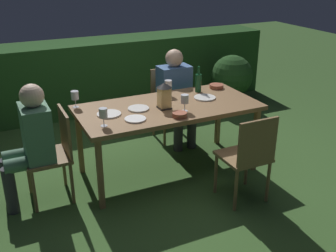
# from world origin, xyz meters

# --- Properties ---
(ground_plane) EXTENTS (16.00, 16.00, 0.00)m
(ground_plane) POSITION_xyz_m (0.00, 0.00, 0.00)
(ground_plane) COLOR #385B28
(dining_table) EXTENTS (1.84, 0.88, 0.75)m
(dining_table) POSITION_xyz_m (0.00, 0.00, 0.70)
(dining_table) COLOR olive
(dining_table) RESTS_ON ground
(chair_head_near) EXTENTS (0.40, 0.42, 0.87)m
(chair_head_near) POSITION_xyz_m (-1.17, 0.00, 0.49)
(chair_head_near) COLOR brown
(chair_head_near) RESTS_ON ground
(person_in_green) EXTENTS (0.48, 0.38, 1.15)m
(person_in_green) POSITION_xyz_m (-1.36, 0.00, 0.64)
(person_in_green) COLOR #4C7A5B
(person_in_green) RESTS_ON ground
(chair_side_right_b) EXTENTS (0.42, 0.40, 0.87)m
(chair_side_right_b) POSITION_xyz_m (0.41, 0.83, 0.49)
(chair_side_right_b) COLOR brown
(chair_side_right_b) RESTS_ON ground
(person_in_blue) EXTENTS (0.38, 0.47, 1.15)m
(person_in_blue) POSITION_xyz_m (0.41, 0.64, 0.64)
(person_in_blue) COLOR #426699
(person_in_blue) RESTS_ON ground
(chair_side_left_b) EXTENTS (0.42, 0.40, 0.87)m
(chair_side_left_b) POSITION_xyz_m (0.41, -0.83, 0.49)
(chair_side_left_b) COLOR brown
(chair_side_left_b) RESTS_ON ground
(lantern_centerpiece) EXTENTS (0.15, 0.15, 0.27)m
(lantern_centerpiece) POSITION_xyz_m (-0.07, -0.05, 0.90)
(lantern_centerpiece) COLOR black
(lantern_centerpiece) RESTS_ON dining_table
(green_bottle_on_table) EXTENTS (0.07, 0.07, 0.29)m
(green_bottle_on_table) POSITION_xyz_m (0.50, 0.26, 0.86)
(green_bottle_on_table) COLOR #144723
(green_bottle_on_table) RESTS_ON dining_table
(wine_glass_a) EXTENTS (0.08, 0.08, 0.17)m
(wine_glass_a) POSITION_xyz_m (0.14, 0.29, 0.87)
(wine_glass_a) COLOR silver
(wine_glass_a) RESTS_ON dining_table
(wine_glass_b) EXTENTS (0.08, 0.08, 0.17)m
(wine_glass_b) POSITION_xyz_m (-0.86, 0.36, 0.87)
(wine_glass_b) COLOR silver
(wine_glass_b) RESTS_ON dining_table
(wine_glass_c) EXTENTS (0.08, 0.08, 0.17)m
(wine_glass_c) POSITION_xyz_m (-0.74, -0.23, 0.87)
(wine_glass_c) COLOR silver
(wine_glass_c) RESTS_ON dining_table
(wine_glass_d) EXTENTS (0.08, 0.08, 0.17)m
(wine_glass_d) POSITION_xyz_m (0.08, -0.21, 0.87)
(wine_glass_d) COLOR silver
(wine_glass_d) RESTS_ON dining_table
(plate_a) EXTENTS (0.23, 0.23, 0.01)m
(plate_a) POSITION_xyz_m (-0.62, 0.01, 0.76)
(plate_a) COLOR white
(plate_a) RESTS_ON dining_table
(plate_b) EXTENTS (0.23, 0.23, 0.01)m
(plate_b) POSITION_xyz_m (0.45, 0.04, 0.76)
(plate_b) COLOR silver
(plate_b) RESTS_ON dining_table
(plate_c) EXTENTS (0.21, 0.21, 0.01)m
(plate_c) POSITION_xyz_m (-0.31, 0.03, 0.76)
(plate_c) COLOR silver
(plate_c) RESTS_ON dining_table
(plate_d) EXTENTS (0.20, 0.20, 0.01)m
(plate_d) POSITION_xyz_m (-0.44, -0.21, 0.76)
(plate_d) COLOR white
(plate_d) RESTS_ON dining_table
(bowl_olives) EXTENTS (0.16, 0.16, 0.04)m
(bowl_olives) POSITION_xyz_m (0.75, 0.29, 0.77)
(bowl_olives) COLOR #9E5138
(bowl_olives) RESTS_ON dining_table
(bowl_bread) EXTENTS (0.14, 0.14, 0.05)m
(bowl_bread) POSITION_xyz_m (-0.04, -0.33, 0.78)
(bowl_bread) COLOR #9E5138
(bowl_bread) RESTS_ON dining_table
(hedge_backdrop) EXTENTS (5.13, 0.65, 1.03)m
(hedge_backdrop) POSITION_xyz_m (0.00, 2.22, 0.51)
(hedge_backdrop) COLOR #234C1E
(hedge_backdrop) RESTS_ON ground
(potted_plant_by_hedge) EXTENTS (0.62, 0.62, 0.81)m
(potted_plant_by_hedge) POSITION_xyz_m (1.71, 1.38, 0.46)
(potted_plant_by_hedge) COLOR brown
(potted_plant_by_hedge) RESTS_ON ground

